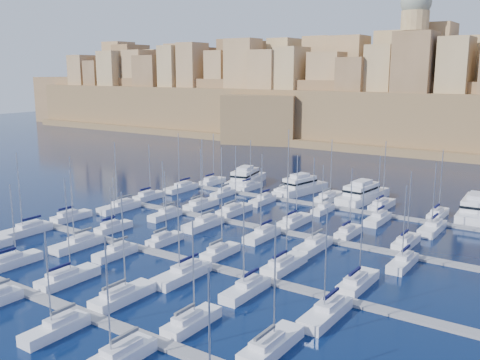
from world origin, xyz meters
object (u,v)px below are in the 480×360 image
Objects in this scene: sailboat_2 at (68,278)px; motor_yacht_b at (301,186)px; motor_yacht_c at (362,194)px; motor_yacht_a at (246,178)px; motor_yacht_d at (476,208)px; sailboat_4 at (191,322)px.

motor_yacht_b is (0.58, 69.36, 0.97)m from sailboat_2.
motor_yacht_c is (15.60, 0.91, -0.00)m from motor_yacht_b.
motor_yacht_a and motor_yacht_c have the same top height.
motor_yacht_c is (32.51, 0.10, -0.00)m from motor_yacht_a.
sailboat_2 reaches higher than motor_yacht_a.
sailboat_2 is 0.80× the size of motor_yacht_d.
motor_yacht_b is at bearing -177.71° from motor_yacht_d.
sailboat_2 is 23.27m from sailboat_4.
sailboat_4 is 0.69× the size of motor_yacht_d.
sailboat_2 reaches higher than motor_yacht_b.
motor_yacht_a is at bearing -179.20° from motor_yacht_d.
sailboat_2 is at bearing -90.48° from motor_yacht_b.
motor_yacht_b is 0.90× the size of motor_yacht_c.
motor_yacht_b and motor_yacht_c have the same top height.
motor_yacht_c is at bearing 3.35° from motor_yacht_b.
motor_yacht_d is (57.12, 0.79, -0.00)m from motor_yacht_a.
motor_yacht_a is 57.13m from motor_yacht_d.
motor_yacht_d is at bearing 60.11° from sailboat_2.
motor_yacht_d is (24.61, 0.69, 0.00)m from motor_yacht_c.
motor_yacht_a is 32.52m from motor_yacht_c.
sailboat_2 is at bearing -119.89° from motor_yacht_d.
motor_yacht_b and motor_yacht_d have the same top height.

